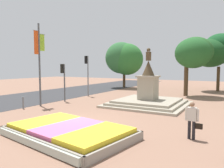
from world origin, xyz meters
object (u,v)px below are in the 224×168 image
flower_planter (68,132)px  statue_monument (148,97)px  traffic_light_mid_block (63,75)px  pedestrian_with_handbag (192,118)px  banner_pole (39,62)px  kerb_bollard_north (23,102)px  traffic_light_far_corner (87,68)px

flower_planter → statue_monument: size_ratio=1.02×
traffic_light_mid_block → pedestrian_with_handbag: (11.71, -4.90, -1.44)m
traffic_light_mid_block → banner_pole: banner_pole is taller
statue_monument → kerb_bollard_north: 9.51m
banner_pole → kerb_bollard_north: banner_pole is taller
pedestrian_with_handbag → kerb_bollard_north: pedestrian_with_handbag is taller
banner_pole → pedestrian_with_handbag: size_ratio=3.96×
statue_monument → banner_pole: (-7.17, -4.55, 2.82)m
flower_planter → banner_pole: size_ratio=0.94×
statue_monument → pedestrian_with_handbag: bearing=-56.3°
traffic_light_mid_block → banner_pole: bearing=-90.3°
traffic_light_mid_block → kerb_bollard_north: bearing=-93.6°
traffic_light_mid_block → pedestrian_with_handbag: 12.78m
banner_pole → kerb_bollard_north: size_ratio=7.01×
banner_pole → flower_planter: bearing=-33.9°
statue_monument → pedestrian_with_handbag: 8.21m
pedestrian_with_handbag → kerb_bollard_north: size_ratio=1.77×
statue_monument → kerb_bollard_north: (-7.42, -5.96, -0.18)m
traffic_light_mid_block → traffic_light_far_corner: 3.86m
flower_planter → traffic_light_far_corner: traffic_light_far_corner is taller
traffic_light_far_corner → banner_pole: 6.47m
pedestrian_with_handbag → traffic_light_mid_block: bearing=157.3°
traffic_light_mid_block → traffic_light_far_corner: (-0.22, 3.81, 0.57)m
statue_monument → kerb_bollard_north: bearing=-141.2°
traffic_light_mid_block → traffic_light_far_corner: size_ratio=0.79×
traffic_light_mid_block → banner_pole: (-0.01, -2.62, 1.15)m
banner_pole → pedestrian_with_handbag: bearing=-11.0°
traffic_light_far_corner → banner_pole: bearing=-88.1°
traffic_light_far_corner → kerb_bollard_north: bearing=-90.2°
statue_monument → traffic_light_far_corner: bearing=165.6°
traffic_light_far_corner → pedestrian_with_handbag: 14.91m
traffic_light_far_corner → pedestrian_with_handbag: (11.93, -8.72, -2.01)m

